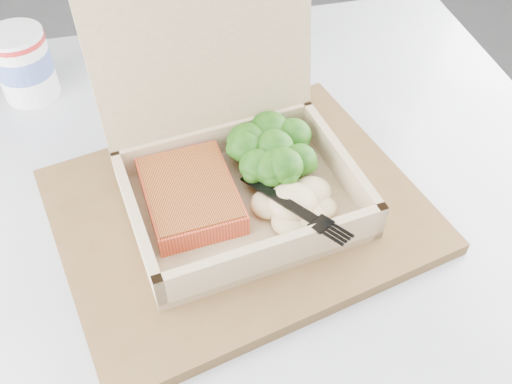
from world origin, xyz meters
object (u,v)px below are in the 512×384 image
serving_tray (239,210)px  takeout_container (230,150)px  paper_cup (23,62)px  cafe_table (251,303)px

serving_tray → takeout_container: takeout_container is taller
paper_cup → serving_tray: bearing=-65.5°
cafe_table → serving_tray: bearing=168.8°
serving_tray → paper_cup: paper_cup is taller
paper_cup → cafe_table: bearing=-63.8°
cafe_table → serving_tray: (-0.01, 0.00, 0.20)m
cafe_table → paper_cup: bearing=116.2°
cafe_table → takeout_container: bearing=100.5°
takeout_container → paper_cup: size_ratio=2.77×
cafe_table → paper_cup: 0.45m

